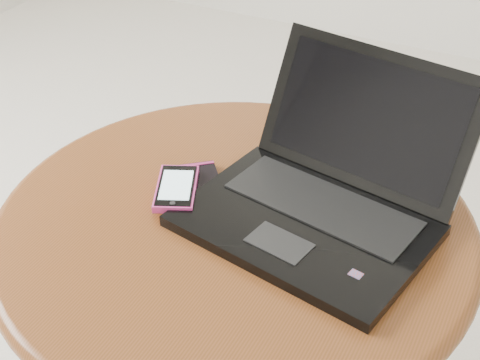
% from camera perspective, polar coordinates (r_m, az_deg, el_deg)
% --- Properties ---
extents(table, '(0.69, 0.69, 0.55)m').
position_cam_1_polar(table, '(1.05, -0.43, -7.98)').
color(table, '#572819').
rests_on(table, ground).
extents(laptop, '(0.38, 0.37, 0.20)m').
position_cam_1_polar(laptop, '(0.96, 6.89, -1.09)').
color(laptop, black).
rests_on(laptop, table).
extents(phone_black, '(0.12, 0.12, 0.01)m').
position_cam_1_polar(phone_black, '(1.03, -3.22, -0.50)').
color(phone_black, black).
rests_on(phone_black, table).
extents(phone_pink, '(0.10, 0.12, 0.01)m').
position_cam_1_polar(phone_pink, '(1.01, -5.29, -0.68)').
color(phone_pink, '#E1388F').
rests_on(phone_pink, phone_black).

